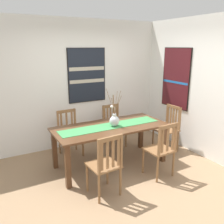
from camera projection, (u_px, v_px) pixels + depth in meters
The scene contains 13 objects.
ground_plane at pixel (126, 180), 4.02m from camera, with size 6.40×6.40×0.03m, color #8E7051.
wall_back at pixel (82, 84), 5.23m from camera, with size 6.40×0.12×2.70m, color silver.
wall_side at pixel (211, 90), 4.51m from camera, with size 0.12×6.40×2.70m, color silver.
dining_table at pixel (110, 131), 4.34m from camera, with size 2.04×0.90×0.76m.
table_runner at pixel (110, 126), 4.31m from camera, with size 1.88×0.36×0.01m, color #388447.
centerpiece_vase at pixel (114, 120), 4.26m from camera, with size 0.34×0.24×0.70m.
chair_0 at pixel (113, 124), 5.28m from camera, with size 0.43×0.43×0.90m.
chair_1 at pixel (70, 132), 4.83m from camera, with size 0.44×0.44×0.91m.
chair_2 at pixel (161, 149), 3.98m from camera, with size 0.45×0.45×0.96m.
chair_3 at pixel (168, 127), 5.00m from camera, with size 0.44×0.44×0.96m.
chair_4 at pixel (106, 164), 3.45m from camera, with size 0.45×0.45×0.97m.
painting_on_back_wall at pixel (87, 75), 5.17m from camera, with size 0.86×0.05×1.16m.
painting_on_side_wall at pixel (176, 78), 5.19m from camera, with size 0.05×0.80×1.29m.
Camera 1 is at (-1.92, -3.02, 2.15)m, focal length 38.49 mm.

